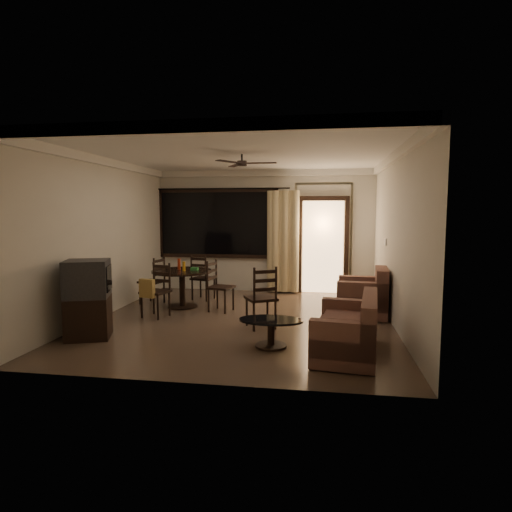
% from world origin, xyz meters
% --- Properties ---
extents(ground, '(5.50, 5.50, 0.00)m').
position_xyz_m(ground, '(0.00, 0.00, 0.00)').
color(ground, '#7F6651').
rests_on(ground, ground).
extents(room_shell, '(5.50, 6.70, 5.50)m').
position_xyz_m(room_shell, '(0.59, 1.77, 1.83)').
color(room_shell, beige).
rests_on(room_shell, ground).
extents(dining_table, '(1.16, 1.16, 0.94)m').
position_xyz_m(dining_table, '(-1.34, 0.81, 0.57)').
color(dining_table, black).
rests_on(dining_table, ground).
extents(dining_chair_west, '(0.51, 0.51, 0.95)m').
position_xyz_m(dining_chair_west, '(-2.04, 1.02, 0.28)').
color(dining_chair_west, black).
rests_on(dining_chair_west, ground).
extents(dining_chair_east, '(0.51, 0.51, 0.95)m').
position_xyz_m(dining_chair_east, '(-0.53, 0.60, 0.28)').
color(dining_chair_east, black).
rests_on(dining_chair_east, ground).
extents(dining_chair_south, '(0.51, 0.55, 0.95)m').
position_xyz_m(dining_chair_south, '(-1.56, -0.02, 0.31)').
color(dining_chair_south, black).
rests_on(dining_chair_south, ground).
extents(dining_chair_north, '(0.51, 0.51, 0.95)m').
position_xyz_m(dining_chair_north, '(-1.14, 1.57, 0.28)').
color(dining_chair_north, black).
rests_on(dining_chair_north, ground).
extents(tv_cabinet, '(0.75, 0.71, 1.16)m').
position_xyz_m(tv_cabinet, '(-2.05, -1.35, 0.58)').
color(tv_cabinet, black).
rests_on(tv_cabinet, ground).
extents(sofa, '(0.93, 1.52, 0.77)m').
position_xyz_m(sofa, '(1.71, -1.53, 0.31)').
color(sofa, '#41231E').
rests_on(sofa, ground).
extents(armchair, '(0.92, 0.92, 0.85)m').
position_xyz_m(armchair, '(2.10, 0.59, 0.35)').
color(armchair, '#41231E').
rests_on(armchair, ground).
extents(coffee_table, '(0.89, 0.53, 0.39)m').
position_xyz_m(coffee_table, '(0.66, -1.37, 0.26)').
color(coffee_table, black).
rests_on(coffee_table, ground).
extents(side_chair, '(0.60, 0.60, 1.00)m').
position_xyz_m(side_chair, '(0.39, -0.42, 0.30)').
color(side_chair, black).
rests_on(side_chair, ground).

